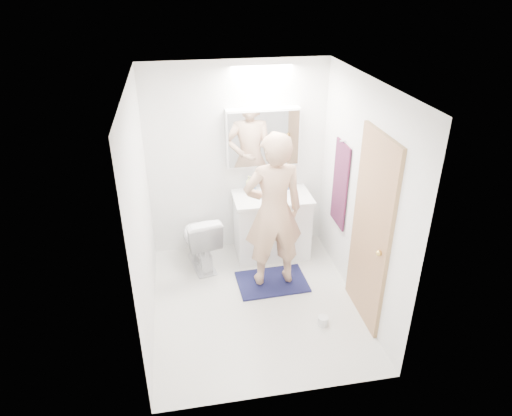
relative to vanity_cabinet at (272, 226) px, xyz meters
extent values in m
plane|color=silver|center=(-0.38, -0.96, -0.39)|extent=(2.50, 2.50, 0.00)
plane|color=white|center=(-0.38, -0.96, 2.01)|extent=(2.50, 2.50, 0.00)
plane|color=white|center=(-0.38, 0.29, 0.81)|extent=(2.50, 0.00, 2.50)
plane|color=white|center=(-0.38, -2.21, 0.81)|extent=(2.50, 0.00, 2.50)
plane|color=white|center=(-1.48, -0.96, 0.81)|extent=(0.00, 2.50, 2.50)
plane|color=white|center=(0.72, -0.96, 0.81)|extent=(0.00, 2.50, 2.50)
cube|color=white|center=(0.00, 0.00, 0.00)|extent=(0.90, 0.55, 0.78)
cube|color=white|center=(0.00, 0.00, 0.41)|extent=(0.95, 0.58, 0.04)
cylinder|color=white|center=(0.00, 0.03, 0.45)|extent=(0.36, 0.36, 0.03)
cylinder|color=silver|center=(0.00, 0.22, 0.51)|extent=(0.02, 0.02, 0.16)
cube|color=white|center=(-0.08, 0.21, 1.11)|extent=(0.88, 0.14, 0.70)
cube|color=silver|center=(-0.08, 0.13, 1.11)|extent=(0.84, 0.01, 0.66)
imported|color=white|center=(-0.92, -0.11, -0.03)|extent=(0.54, 0.78, 0.73)
cube|color=#191441|center=(-0.13, -0.64, -0.38)|extent=(0.82, 0.58, 0.02)
imported|color=tan|center=(-0.13, -0.64, 0.56)|extent=(0.67, 0.46, 1.80)
cube|color=#A58752|center=(0.70, -1.31, 0.61)|extent=(0.04, 0.80, 2.00)
sphere|color=gold|center=(0.66, -1.61, 0.56)|extent=(0.06, 0.06, 0.06)
cube|color=black|center=(0.70, -0.41, 0.71)|extent=(0.02, 0.42, 1.00)
cylinder|color=silver|center=(0.68, -0.41, 1.23)|extent=(0.07, 0.02, 0.02)
imported|color=beige|center=(-0.26, 0.15, 0.54)|extent=(0.12, 0.12, 0.22)
imported|color=#5582B8|center=(-0.23, 0.18, 0.52)|extent=(0.11, 0.11, 0.18)
imported|color=#4069C2|center=(0.22, 0.16, 0.48)|extent=(0.13, 0.13, 0.10)
cylinder|color=silver|center=(0.24, -1.44, -0.34)|extent=(0.11, 0.11, 0.10)
camera|label=1|loc=(-1.09, -4.89, 2.87)|focal=32.01mm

